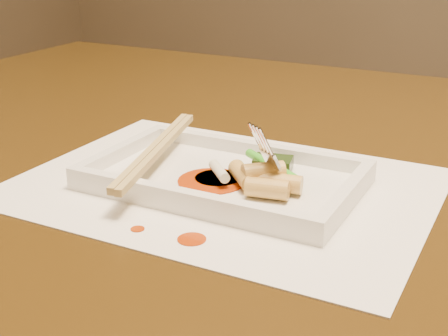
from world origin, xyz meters
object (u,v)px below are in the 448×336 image
at_px(table, 293,224).
at_px(chopstick_a, 154,148).
at_px(placemat, 224,186).
at_px(plate_base, 224,181).
at_px(fork, 301,109).

distance_m(table, chopstick_a, 0.22).
relative_size(table, placemat, 3.50).
relative_size(placemat, plate_base, 1.54).
relative_size(chopstick_a, fork, 1.67).
bearing_deg(fork, chopstick_a, -173.25).
height_order(plate_base, chopstick_a, chopstick_a).
bearing_deg(placemat, fork, 14.42).
bearing_deg(placemat, plate_base, 0.00).
bearing_deg(placemat, chopstick_a, 180.00).
bearing_deg(plate_base, placemat, 0.00).
bearing_deg(table, plate_base, -97.44).
bearing_deg(chopstick_a, placemat, 0.00).
relative_size(placemat, fork, 2.86).
bearing_deg(chopstick_a, table, 55.46).
relative_size(plate_base, chopstick_a, 1.11).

